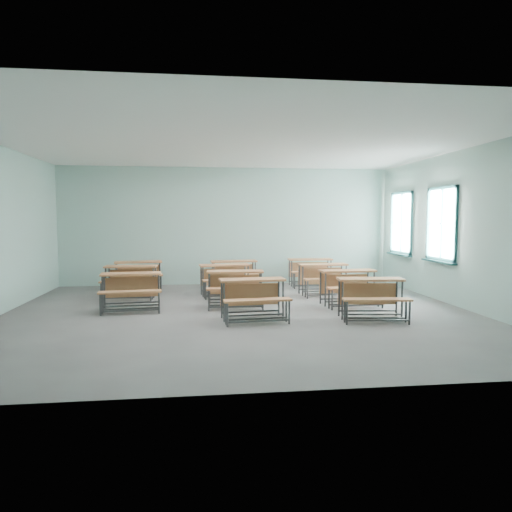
{
  "coord_description": "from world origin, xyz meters",
  "views": [
    {
      "loc": [
        -0.75,
        -8.58,
        1.82
      ],
      "look_at": [
        0.45,
        1.2,
        1.0
      ],
      "focal_mm": 32.0,
      "sensor_mm": 36.0,
      "label": 1
    }
  ],
  "objects_px": {
    "desk_unit_r3c0": "(139,271)",
    "desk_unit_r3c2": "(311,268)",
    "desk_unit_r1c1": "(235,283)",
    "desk_unit_r1c0": "(131,285)",
    "desk_unit_r0c2": "(372,292)",
    "desk_unit_r2c2": "(324,274)",
    "desk_unit_r2c1": "(225,275)",
    "desk_unit_r3c1": "(235,270)",
    "desk_unit_r0c1": "(253,293)",
    "desk_unit_r1c2": "(349,282)",
    "desk_unit_r2c0": "(130,276)"
  },
  "relations": [
    {
      "from": "desk_unit_r1c2",
      "to": "desk_unit_r3c0",
      "type": "distance_m",
      "value": 5.29
    },
    {
      "from": "desk_unit_r1c1",
      "to": "desk_unit_r3c2",
      "type": "distance_m",
      "value": 3.41
    },
    {
      "from": "desk_unit_r1c0",
      "to": "desk_unit_r2c0",
      "type": "height_order",
      "value": "same"
    },
    {
      "from": "desk_unit_r2c1",
      "to": "desk_unit_r3c1",
      "type": "height_order",
      "value": "same"
    },
    {
      "from": "desk_unit_r1c0",
      "to": "desk_unit_r2c2",
      "type": "relative_size",
      "value": 1.02
    },
    {
      "from": "desk_unit_r1c0",
      "to": "desk_unit_r1c1",
      "type": "height_order",
      "value": "same"
    },
    {
      "from": "desk_unit_r3c2",
      "to": "desk_unit_r3c0",
      "type": "bearing_deg",
      "value": -177.07
    },
    {
      "from": "desk_unit_r3c0",
      "to": "desk_unit_r3c2",
      "type": "relative_size",
      "value": 1.07
    },
    {
      "from": "desk_unit_r0c2",
      "to": "desk_unit_r2c2",
      "type": "xyz_separation_m",
      "value": [
        -0.14,
        2.67,
        0.0
      ]
    },
    {
      "from": "desk_unit_r1c1",
      "to": "desk_unit_r1c2",
      "type": "xyz_separation_m",
      "value": [
        2.37,
        -0.16,
        0.0
      ]
    },
    {
      "from": "desk_unit_r1c0",
      "to": "desk_unit_r1c2",
      "type": "relative_size",
      "value": 1.01
    },
    {
      "from": "desk_unit_r1c1",
      "to": "desk_unit_r2c2",
      "type": "height_order",
      "value": "same"
    },
    {
      "from": "desk_unit_r1c2",
      "to": "desk_unit_r2c2",
      "type": "distance_m",
      "value": 1.35
    },
    {
      "from": "desk_unit_r0c2",
      "to": "desk_unit_r3c0",
      "type": "height_order",
      "value": "same"
    },
    {
      "from": "desk_unit_r3c0",
      "to": "desk_unit_r1c2",
      "type": "bearing_deg",
      "value": -35.66
    },
    {
      "from": "desk_unit_r2c1",
      "to": "desk_unit_r0c2",
      "type": "bearing_deg",
      "value": -56.42
    },
    {
      "from": "desk_unit_r1c1",
      "to": "desk_unit_r1c0",
      "type": "bearing_deg",
      "value": -173.9
    },
    {
      "from": "desk_unit_r2c1",
      "to": "desk_unit_r2c2",
      "type": "relative_size",
      "value": 1.04
    },
    {
      "from": "desk_unit_r0c2",
      "to": "desk_unit_r3c2",
      "type": "xyz_separation_m",
      "value": [
        -0.11,
        4.07,
        0.0
      ]
    },
    {
      "from": "desk_unit_r0c1",
      "to": "desk_unit_r1c0",
      "type": "bearing_deg",
      "value": 148.17
    },
    {
      "from": "desk_unit_r1c0",
      "to": "desk_unit_r2c1",
      "type": "relative_size",
      "value": 0.98
    },
    {
      "from": "desk_unit_r1c2",
      "to": "desk_unit_r2c1",
      "type": "bearing_deg",
      "value": 145.55
    },
    {
      "from": "desk_unit_r2c2",
      "to": "desk_unit_r3c2",
      "type": "xyz_separation_m",
      "value": [
        0.03,
        1.4,
        0.0
      ]
    },
    {
      "from": "desk_unit_r0c1",
      "to": "desk_unit_r1c1",
      "type": "xyz_separation_m",
      "value": [
        -0.23,
        1.3,
        0.0
      ]
    },
    {
      "from": "desk_unit_r2c1",
      "to": "desk_unit_r0c1",
      "type": "bearing_deg",
      "value": -89.99
    },
    {
      "from": "desk_unit_r1c0",
      "to": "desk_unit_r2c1",
      "type": "distance_m",
      "value": 2.43
    },
    {
      "from": "desk_unit_r1c0",
      "to": "desk_unit_r2c2",
      "type": "height_order",
      "value": "same"
    },
    {
      "from": "desk_unit_r1c2",
      "to": "desk_unit_r3c2",
      "type": "relative_size",
      "value": 1.04
    },
    {
      "from": "desk_unit_r1c0",
      "to": "desk_unit_r3c1",
      "type": "xyz_separation_m",
      "value": [
        2.23,
        2.41,
        0.0
      ]
    },
    {
      "from": "desk_unit_r2c0",
      "to": "desk_unit_r2c2",
      "type": "distance_m",
      "value": 4.51
    },
    {
      "from": "desk_unit_r0c1",
      "to": "desk_unit_r0c2",
      "type": "xyz_separation_m",
      "value": [
        2.12,
        -0.2,
        0.0
      ]
    },
    {
      "from": "desk_unit_r0c1",
      "to": "desk_unit_r0c2",
      "type": "relative_size",
      "value": 0.99
    },
    {
      "from": "desk_unit_r1c1",
      "to": "desk_unit_r2c2",
      "type": "distance_m",
      "value": 2.5
    },
    {
      "from": "desk_unit_r1c2",
      "to": "desk_unit_r3c0",
      "type": "bearing_deg",
      "value": 147.55
    },
    {
      "from": "desk_unit_r0c2",
      "to": "desk_unit_r2c1",
      "type": "distance_m",
      "value": 3.75
    },
    {
      "from": "desk_unit_r0c1",
      "to": "desk_unit_r3c1",
      "type": "bearing_deg",
      "value": 86.2
    },
    {
      "from": "desk_unit_r2c2",
      "to": "desk_unit_r0c1",
      "type": "bearing_deg",
      "value": -131.81
    },
    {
      "from": "desk_unit_r1c1",
      "to": "desk_unit_r2c1",
      "type": "bearing_deg",
      "value": 97.94
    },
    {
      "from": "desk_unit_r2c0",
      "to": "desk_unit_r3c1",
      "type": "relative_size",
      "value": 0.98
    },
    {
      "from": "desk_unit_r1c1",
      "to": "desk_unit_r3c1",
      "type": "bearing_deg",
      "value": 88.46
    },
    {
      "from": "desk_unit_r3c0",
      "to": "desk_unit_r3c2",
      "type": "bearing_deg",
      "value": -4.4
    },
    {
      "from": "desk_unit_r0c1",
      "to": "desk_unit_r2c2",
      "type": "distance_m",
      "value": 3.17
    },
    {
      "from": "desk_unit_r0c2",
      "to": "desk_unit_r1c0",
      "type": "distance_m",
      "value": 4.63
    },
    {
      "from": "desk_unit_r3c0",
      "to": "desk_unit_r3c1",
      "type": "distance_m",
      "value": 2.42
    },
    {
      "from": "desk_unit_r2c2",
      "to": "desk_unit_r3c1",
      "type": "height_order",
      "value": "same"
    },
    {
      "from": "desk_unit_r0c1",
      "to": "desk_unit_r1c0",
      "type": "relative_size",
      "value": 1.0
    },
    {
      "from": "desk_unit_r2c0",
      "to": "desk_unit_r3c2",
      "type": "height_order",
      "value": "same"
    },
    {
      "from": "desk_unit_r0c2",
      "to": "desk_unit_r2c2",
      "type": "relative_size",
      "value": 1.03
    },
    {
      "from": "desk_unit_r0c2",
      "to": "desk_unit_r3c0",
      "type": "distance_m",
      "value": 6.02
    },
    {
      "from": "desk_unit_r3c0",
      "to": "desk_unit_r3c1",
      "type": "xyz_separation_m",
      "value": [
        2.42,
        -0.1,
        0.0
      ]
    }
  ]
}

